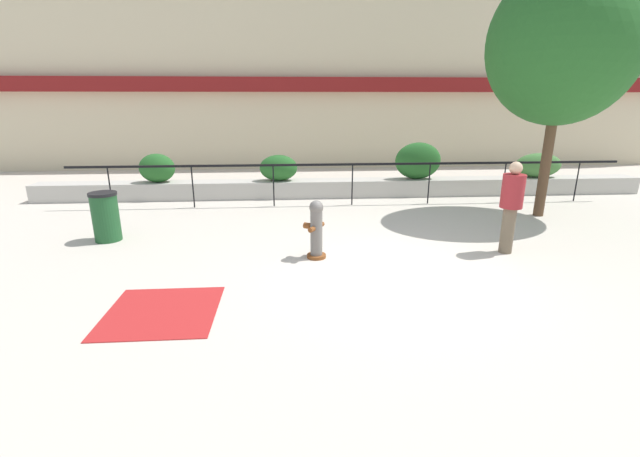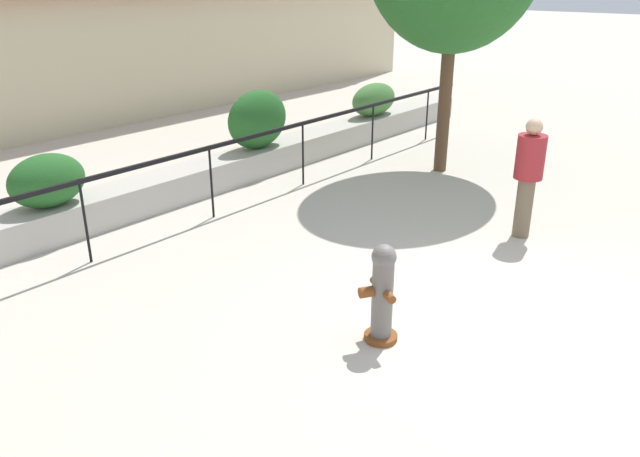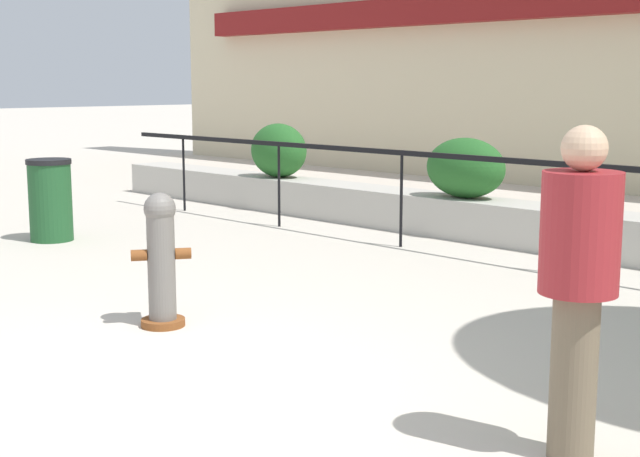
{
  "view_description": "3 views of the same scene",
  "coord_description": "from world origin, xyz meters",
  "px_view_note": "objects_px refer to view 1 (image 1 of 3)",
  "views": [
    {
      "loc": [
        -1.71,
        -6.53,
        2.81
      ],
      "look_at": [
        -1.15,
        1.18,
        0.46
      ],
      "focal_mm": 24.0,
      "sensor_mm": 36.0,
      "label": 1
    },
    {
      "loc": [
        -5.96,
        -2.24,
        3.56
      ],
      "look_at": [
        -0.58,
        2.24,
        0.69
      ],
      "focal_mm": 35.0,
      "sensor_mm": 36.0,
      "label": 2
    },
    {
      "loc": [
        4.55,
        -3.15,
        1.94
      ],
      "look_at": [
        -0.61,
        2.01,
        0.73
      ],
      "focal_mm": 50.0,
      "sensor_mm": 36.0,
      "label": 3
    }
  ],
  "objects_px": {
    "hedge_bush_2": "(418,161)",
    "trash_bin": "(106,217)",
    "hedge_bush_1": "(279,168)",
    "hedge_bush_0": "(157,168)",
    "hedge_bush_3": "(538,165)",
    "street_tree": "(564,45)",
    "fire_hydrant": "(316,229)",
    "pedestrian": "(511,202)"
  },
  "relations": [
    {
      "from": "hedge_bush_1",
      "to": "street_tree",
      "type": "distance_m",
      "value": 7.68
    },
    {
      "from": "hedge_bush_3",
      "to": "street_tree",
      "type": "xyz_separation_m",
      "value": [
        -1.37,
        -2.56,
        3.11
      ]
    },
    {
      "from": "fire_hydrant",
      "to": "street_tree",
      "type": "height_order",
      "value": "street_tree"
    },
    {
      "from": "pedestrian",
      "to": "hedge_bush_1",
      "type": "bearing_deg",
      "value": 130.62
    },
    {
      "from": "fire_hydrant",
      "to": "hedge_bush_2",
      "type": "bearing_deg",
      "value": 56.72
    },
    {
      "from": "hedge_bush_0",
      "to": "pedestrian",
      "type": "bearing_deg",
      "value": -33.07
    },
    {
      "from": "hedge_bush_0",
      "to": "hedge_bush_2",
      "type": "height_order",
      "value": "hedge_bush_2"
    },
    {
      "from": "hedge_bush_2",
      "to": "fire_hydrant",
      "type": "distance_m",
      "value": 6.17
    },
    {
      "from": "hedge_bush_2",
      "to": "pedestrian",
      "type": "height_order",
      "value": "pedestrian"
    },
    {
      "from": "pedestrian",
      "to": "trash_bin",
      "type": "relative_size",
      "value": 1.71
    },
    {
      "from": "hedge_bush_2",
      "to": "fire_hydrant",
      "type": "height_order",
      "value": "hedge_bush_2"
    },
    {
      "from": "hedge_bush_2",
      "to": "trash_bin",
      "type": "relative_size",
      "value": 1.36
    },
    {
      "from": "hedge_bush_0",
      "to": "trash_bin",
      "type": "bearing_deg",
      "value": -89.64
    },
    {
      "from": "hedge_bush_2",
      "to": "pedestrian",
      "type": "distance_m",
      "value": 5.13
    },
    {
      "from": "hedge_bush_1",
      "to": "fire_hydrant",
      "type": "distance_m",
      "value": 5.21
    },
    {
      "from": "hedge_bush_0",
      "to": "hedge_bush_3",
      "type": "xyz_separation_m",
      "value": [
        11.38,
        0.0,
        -0.04
      ]
    },
    {
      "from": "hedge_bush_1",
      "to": "street_tree",
      "type": "xyz_separation_m",
      "value": [
        6.54,
        -2.56,
        3.1
      ]
    },
    {
      "from": "hedge_bush_3",
      "to": "pedestrian",
      "type": "xyz_separation_m",
      "value": [
        -3.51,
        -5.12,
        0.12
      ]
    },
    {
      "from": "hedge_bush_0",
      "to": "pedestrian",
      "type": "distance_m",
      "value": 9.39
    },
    {
      "from": "hedge_bush_2",
      "to": "fire_hydrant",
      "type": "bearing_deg",
      "value": -123.28
    },
    {
      "from": "hedge_bush_0",
      "to": "fire_hydrant",
      "type": "relative_size",
      "value": 0.93
    },
    {
      "from": "fire_hydrant",
      "to": "trash_bin",
      "type": "height_order",
      "value": "fire_hydrant"
    },
    {
      "from": "hedge_bush_0",
      "to": "hedge_bush_2",
      "type": "bearing_deg",
      "value": 0.0
    },
    {
      "from": "hedge_bush_2",
      "to": "trash_bin",
      "type": "xyz_separation_m",
      "value": [
        -7.6,
        -3.82,
        -0.53
      ]
    },
    {
      "from": "hedge_bush_0",
      "to": "trash_bin",
      "type": "relative_size",
      "value": 1.0
    },
    {
      "from": "hedge_bush_2",
      "to": "pedestrian",
      "type": "relative_size",
      "value": 0.8
    },
    {
      "from": "street_tree",
      "to": "hedge_bush_1",
      "type": "bearing_deg",
      "value": 158.62
    },
    {
      "from": "hedge_bush_1",
      "to": "fire_hydrant",
      "type": "bearing_deg",
      "value": -81.4
    },
    {
      "from": "hedge_bush_3",
      "to": "fire_hydrant",
      "type": "xyz_separation_m",
      "value": [
        -7.13,
        -5.14,
        -0.32
      ]
    },
    {
      "from": "hedge_bush_2",
      "to": "fire_hydrant",
      "type": "relative_size",
      "value": 1.27
    },
    {
      "from": "hedge_bush_2",
      "to": "pedestrian",
      "type": "xyz_separation_m",
      "value": [
        0.24,
        -5.12,
        -0.05
      ]
    },
    {
      "from": "hedge_bush_0",
      "to": "hedge_bush_3",
      "type": "relative_size",
      "value": 0.7
    },
    {
      "from": "street_tree",
      "to": "pedestrian",
      "type": "distance_m",
      "value": 4.49
    },
    {
      "from": "hedge_bush_3",
      "to": "hedge_bush_2",
      "type": "bearing_deg",
      "value": 180.0
    },
    {
      "from": "hedge_bush_0",
      "to": "hedge_bush_3",
      "type": "distance_m",
      "value": 11.38
    },
    {
      "from": "street_tree",
      "to": "pedestrian",
      "type": "height_order",
      "value": "street_tree"
    },
    {
      "from": "hedge_bush_1",
      "to": "hedge_bush_2",
      "type": "bearing_deg",
      "value": 0.0
    },
    {
      "from": "hedge_bush_0",
      "to": "fire_hydrant",
      "type": "bearing_deg",
      "value": -50.4
    },
    {
      "from": "street_tree",
      "to": "hedge_bush_3",
      "type": "bearing_deg",
      "value": 61.94
    },
    {
      "from": "trash_bin",
      "to": "pedestrian",
      "type": "bearing_deg",
      "value": -9.4
    },
    {
      "from": "hedge_bush_3",
      "to": "street_tree",
      "type": "height_order",
      "value": "street_tree"
    },
    {
      "from": "hedge_bush_0",
      "to": "fire_hydrant",
      "type": "height_order",
      "value": "hedge_bush_0"
    }
  ]
}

